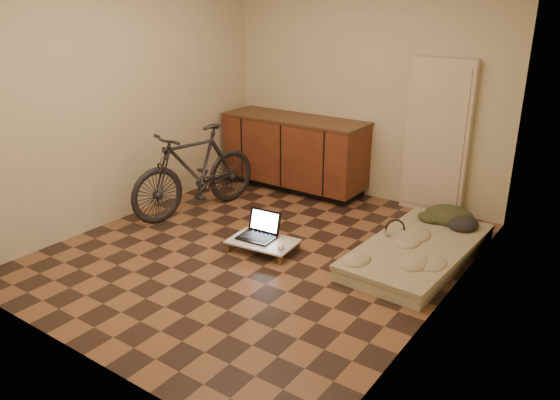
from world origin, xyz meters
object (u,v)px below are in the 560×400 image
Objects in this scene: bicycle at (195,166)px; futon at (418,251)px; laptop at (259,232)px; lap_desk at (263,242)px.

bicycle is 0.93× the size of futon.
bicycle is 4.47× the size of laptop.
lap_desk is (-1.28, -0.70, 0.02)m from futon.
lap_desk is at bearing -38.21° from laptop.
bicycle is 2.45× the size of lap_desk.
laptop is at bearing 140.33° from lap_desk.
bicycle is 2.56m from futon.
laptop is (1.14, -0.33, -0.38)m from bicycle.
lap_desk is 0.12m from laptop.
lap_desk is at bearing -148.66° from futon.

